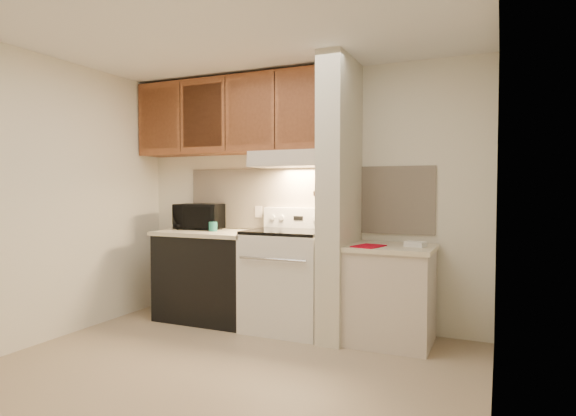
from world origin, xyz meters
The scene contains 50 objects.
floor centered at (0.00, 0.00, 0.00)m, with size 3.60×3.60×0.00m, color tan.
ceiling centered at (0.00, 0.00, 2.50)m, with size 3.60×3.60×0.00m, color white.
wall_back centered at (0.00, 1.50, 1.25)m, with size 3.60×0.02×2.50m, color white.
wall_left centered at (-1.80, 0.00, 1.25)m, with size 0.02×3.00×2.50m, color white.
wall_right centered at (1.80, 0.00, 1.25)m, with size 0.02×3.00×2.50m, color white.
backsplash centered at (0.00, 1.49, 1.24)m, with size 2.60×0.02×0.63m, color beige.
range_body centered at (0.00, 1.16, 0.46)m, with size 0.76×0.65×0.92m, color silver.
oven_window centered at (0.00, 0.84, 0.50)m, with size 0.50×0.01×0.30m, color black.
oven_handle centered at (0.00, 0.80, 0.72)m, with size 0.02×0.02×0.65m, color silver.
cooktop centered at (0.00, 1.16, 0.94)m, with size 0.74×0.64×0.03m, color black.
range_backguard centered at (0.00, 1.44, 1.05)m, with size 0.76×0.08×0.20m, color silver.
range_display centered at (0.00, 1.40, 1.05)m, with size 0.10×0.01×0.04m, color black.
range_knob_left_outer centered at (-0.28, 1.40, 1.05)m, with size 0.05×0.05×0.02m, color silver.
range_knob_left_inner centered at (-0.18, 1.40, 1.05)m, with size 0.05×0.05×0.02m, color silver.
range_knob_right_inner centered at (0.18, 1.40, 1.05)m, with size 0.05×0.05×0.02m, color silver.
range_knob_right_outer centered at (0.28, 1.40, 1.05)m, with size 0.05×0.05×0.02m, color silver.
dishwasher_front centered at (-0.88, 1.17, 0.43)m, with size 1.00×0.63×0.87m, color black.
left_countertop centered at (-0.88, 1.17, 0.89)m, with size 1.04×0.67×0.04m, color beige.
spoon_rest centered at (-0.97, 1.36, 0.92)m, with size 0.23×0.07×0.02m, color black.
teal_jar centered at (-0.83, 1.14, 0.96)m, with size 0.09×0.09×0.10m, color #1E685D.
outlet centered at (-0.48, 1.48, 1.10)m, with size 0.08×0.01×0.12m, color beige.
microwave centered at (-1.10, 1.31, 1.04)m, with size 0.48×0.33×0.27m, color black.
partition_pillar centered at (0.51, 1.15, 1.25)m, with size 0.22×0.70×2.50m, color beige.
pillar_trim centered at (0.39, 1.15, 1.30)m, with size 0.01×0.70×0.04m, color brown.
knife_strip centered at (0.39, 1.10, 1.32)m, with size 0.02×0.42×0.04m, color black.
knife_blade_a centered at (0.38, 0.95, 1.22)m, with size 0.01×0.04×0.16m, color silver.
knife_handle_a centered at (0.38, 0.93, 1.37)m, with size 0.02×0.02×0.10m, color black.
knife_blade_b centered at (0.38, 1.03, 1.21)m, with size 0.01×0.04×0.18m, color silver.
knife_handle_b centered at (0.38, 1.03, 1.37)m, with size 0.02×0.02×0.10m, color black.
knife_blade_c centered at (0.38, 1.11, 1.20)m, with size 0.01×0.04×0.20m, color silver.
knife_handle_c centered at (0.38, 1.10, 1.37)m, with size 0.02×0.02×0.10m, color black.
knife_blade_d centered at (0.38, 1.17, 1.22)m, with size 0.01×0.04×0.16m, color silver.
knife_handle_d centered at (0.38, 1.17, 1.37)m, with size 0.02×0.02×0.10m, color black.
knife_blade_e centered at (0.38, 1.27, 1.21)m, with size 0.01×0.04×0.18m, color silver.
knife_handle_e centered at (0.38, 1.25, 1.37)m, with size 0.02×0.02×0.10m, color black.
oven_mitt centered at (0.38, 1.32, 1.16)m, with size 0.03×0.11×0.26m, color gray.
right_cab_base centered at (0.97, 1.15, 0.40)m, with size 0.70×0.60×0.81m, color beige.
right_countertop centered at (0.97, 1.15, 0.83)m, with size 0.74×0.64×0.04m, color beige.
red_folder centered at (0.81, 1.00, 0.85)m, with size 0.20×0.28×0.01m, color #B40216.
white_box centered at (1.18, 1.16, 0.87)m, with size 0.16×0.11×0.04m, color white.
range_hood centered at (0.00, 1.28, 1.62)m, with size 0.78×0.44×0.15m, color beige.
hood_lip centered at (0.00, 1.07, 1.58)m, with size 0.78×0.04×0.06m, color beige.
upper_cabinets centered at (-0.69, 1.32, 2.08)m, with size 2.18×0.33×0.77m, color brown.
cab_door_a centered at (-1.51, 1.17, 2.08)m, with size 0.46×0.01×0.63m, color brown.
cab_gap_a centered at (-1.23, 1.16, 2.08)m, with size 0.01×0.01×0.73m, color black.
cab_door_b centered at (-0.96, 1.17, 2.08)m, with size 0.46×0.01×0.63m, color brown.
cab_gap_b centered at (-0.69, 1.16, 2.08)m, with size 0.01×0.01×0.73m, color black.
cab_door_c centered at (-0.42, 1.17, 2.08)m, with size 0.46×0.01×0.63m, color brown.
cab_gap_c centered at (-0.14, 1.16, 2.08)m, with size 0.01×0.01×0.73m, color black.
cab_door_d centered at (0.13, 1.17, 2.08)m, with size 0.46×0.01×0.63m, color brown.
Camera 1 is at (1.83, -2.99, 1.34)m, focal length 30.00 mm.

